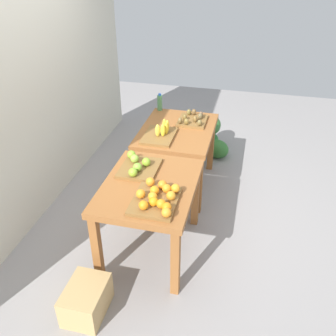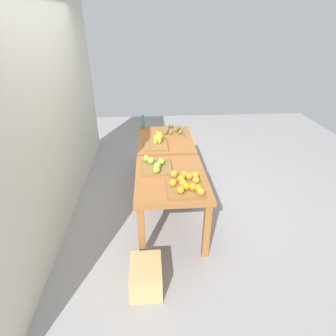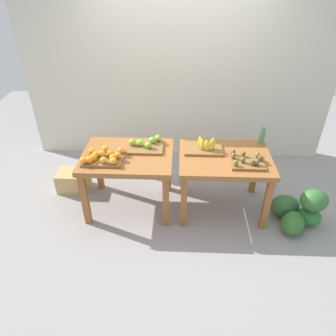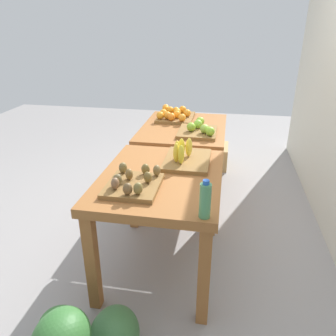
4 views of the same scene
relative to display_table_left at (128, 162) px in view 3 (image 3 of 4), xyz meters
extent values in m
plane|color=gray|center=(0.56, 0.00, -0.64)|extent=(8.00, 8.00, 0.00)
cube|color=beige|center=(0.56, 1.35, 0.86)|extent=(4.40, 0.12, 3.00)
cube|color=#985C2D|center=(0.00, 0.00, 0.08)|extent=(1.04, 0.80, 0.06)
cube|color=#985C2D|center=(-0.46, -0.34, -0.29)|extent=(0.07, 0.07, 0.69)
cube|color=#985C2D|center=(0.46, -0.34, -0.29)|extent=(0.07, 0.07, 0.69)
cube|color=#985C2D|center=(-0.46, 0.34, -0.29)|extent=(0.07, 0.07, 0.69)
cube|color=#985C2D|center=(0.46, 0.34, -0.29)|extent=(0.07, 0.07, 0.69)
cube|color=#985C2D|center=(1.12, 0.00, 0.08)|extent=(1.04, 0.80, 0.06)
cube|color=#985C2D|center=(0.66, -0.34, -0.29)|extent=(0.07, 0.07, 0.69)
cube|color=#985C2D|center=(1.58, -0.34, -0.29)|extent=(0.07, 0.07, 0.69)
cube|color=#985C2D|center=(0.66, 0.34, -0.29)|extent=(0.07, 0.07, 0.69)
cube|color=#985C2D|center=(1.58, 0.34, -0.29)|extent=(0.07, 0.07, 0.69)
cube|color=brown|center=(-0.24, -0.12, 0.12)|extent=(0.44, 0.36, 0.03)
sphere|color=orange|center=(-0.33, -0.19, 0.18)|extent=(0.11, 0.11, 0.08)
sphere|color=orange|center=(-0.10, -0.26, 0.18)|extent=(0.11, 0.11, 0.08)
sphere|color=orange|center=(-0.08, -0.14, 0.18)|extent=(0.10, 0.10, 0.08)
sphere|color=orange|center=(-0.32, -0.13, 0.18)|extent=(0.09, 0.09, 0.08)
sphere|color=orange|center=(-0.25, 0.00, 0.18)|extent=(0.10, 0.10, 0.08)
sphere|color=orange|center=(-0.38, -0.07, 0.18)|extent=(0.09, 0.09, 0.08)
sphere|color=orange|center=(-0.37, -0.25, 0.18)|extent=(0.11, 0.11, 0.08)
sphere|color=orange|center=(-0.26, -0.10, 0.18)|extent=(0.10, 0.10, 0.08)
sphere|color=orange|center=(-0.43, -0.26, 0.18)|extent=(0.09, 0.09, 0.08)
sphere|color=orange|center=(-0.12, -0.18, 0.18)|extent=(0.09, 0.09, 0.08)
sphere|color=orange|center=(-0.17, -0.10, 0.18)|extent=(0.09, 0.09, 0.08)
sphere|color=orange|center=(-0.06, -0.03, 0.18)|extent=(0.09, 0.09, 0.08)
sphere|color=orange|center=(-0.21, -0.24, 0.18)|extent=(0.09, 0.09, 0.08)
cube|color=brown|center=(0.20, 0.15, 0.12)|extent=(0.40, 0.34, 0.03)
sphere|color=#91BB41|center=(0.27, 0.22, 0.18)|extent=(0.11, 0.11, 0.08)
sphere|color=#8AB630|center=(0.04, 0.16, 0.18)|extent=(0.11, 0.11, 0.08)
sphere|color=#85B931|center=(0.33, 0.27, 0.18)|extent=(0.10, 0.10, 0.08)
sphere|color=#86B22E|center=(0.24, 0.10, 0.18)|extent=(0.11, 0.11, 0.08)
sphere|color=#83BF39|center=(0.13, 0.15, 0.18)|extent=(0.10, 0.10, 0.08)
cube|color=brown|center=(0.87, 0.14, 0.12)|extent=(0.44, 0.32, 0.03)
ellipsoid|color=yellow|center=(0.85, 0.10, 0.21)|extent=(0.05, 0.06, 0.14)
ellipsoid|color=yellow|center=(0.96, 0.08, 0.21)|extent=(0.06, 0.06, 0.14)
ellipsoid|color=yellow|center=(0.90, 0.07, 0.21)|extent=(0.06, 0.06, 0.14)
ellipsoid|color=yellow|center=(0.98, 0.11, 0.21)|extent=(0.06, 0.06, 0.14)
ellipsoid|color=yellow|center=(0.83, 0.15, 0.21)|extent=(0.06, 0.06, 0.14)
cube|color=brown|center=(1.34, -0.13, 0.12)|extent=(0.36, 0.32, 0.03)
ellipsoid|color=brown|center=(1.42, -0.21, 0.18)|extent=(0.06, 0.05, 0.07)
ellipsoid|color=olive|center=(1.46, -0.07, 0.18)|extent=(0.07, 0.07, 0.07)
ellipsoid|color=brown|center=(1.19, -0.09, 0.18)|extent=(0.06, 0.07, 0.07)
ellipsoid|color=brown|center=(1.28, -0.17, 0.18)|extent=(0.07, 0.07, 0.07)
ellipsoid|color=brown|center=(1.31, -0.05, 0.18)|extent=(0.07, 0.07, 0.07)
ellipsoid|color=brown|center=(1.20, -0.01, 0.18)|extent=(0.06, 0.05, 0.07)
ellipsoid|color=brown|center=(1.20, -0.24, 0.18)|extent=(0.07, 0.07, 0.07)
ellipsoid|color=brown|center=(1.37, -0.22, 0.18)|extent=(0.07, 0.07, 0.07)
ellipsoid|color=brown|center=(1.48, -0.12, 0.18)|extent=(0.06, 0.07, 0.07)
cylinder|color=#4C8C59|center=(1.59, 0.32, 0.21)|extent=(0.06, 0.06, 0.19)
cylinder|color=blue|center=(1.59, 0.32, 0.31)|extent=(0.03, 0.03, 0.02)
ellipsoid|color=#27732E|center=(2.12, -0.27, -0.52)|extent=(0.32, 0.29, 0.23)
ellipsoid|color=#376838|center=(1.88, -0.11, -0.50)|extent=(0.37, 0.31, 0.27)
ellipsoid|color=#2F6A2B|center=(1.90, -0.40, -0.51)|extent=(0.36, 0.39, 0.25)
ellipsoid|color=#32692F|center=(2.12, -0.27, -0.28)|extent=(0.31, 0.26, 0.26)
cube|color=tan|center=(-0.82, 0.30, -0.50)|extent=(0.40, 0.30, 0.27)
camera|label=1|loc=(-2.54, -0.78, 1.93)|focal=39.62mm
camera|label=2|loc=(-2.62, 0.21, 1.64)|focal=29.09mm
camera|label=3|loc=(0.60, -3.01, 1.95)|focal=33.07mm
camera|label=4|loc=(3.07, 0.40, 1.05)|focal=35.25mm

